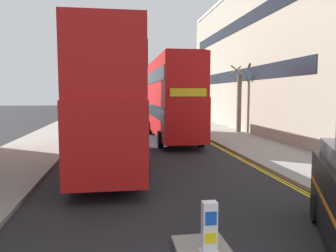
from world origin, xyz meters
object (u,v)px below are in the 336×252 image
at_px(keep_left_bollard, 209,233).
at_px(double_decker_bus_away, 109,98).
at_px(double_decker_bus_oncoming, 172,96).
at_px(pedestrian_far, 205,116).

relative_size(keep_left_bollard, double_decker_bus_away, 0.10).
bearing_deg(keep_left_bollard, double_decker_bus_away, 103.01).
bearing_deg(double_decker_bus_away, keep_left_bollard, -76.99).
xyz_separation_m(keep_left_bollard, double_decker_bus_oncoming, (2.03, 16.73, 2.42)).
distance_m(keep_left_bollard, double_decker_bus_oncoming, 17.03).
bearing_deg(pedestrian_far, double_decker_bus_oncoming, -118.89).
bearing_deg(keep_left_bollard, double_decker_bus_oncoming, 83.07).
relative_size(keep_left_bollard, double_decker_bus_oncoming, 0.10).
height_order(keep_left_bollard, pedestrian_far, pedestrian_far).
height_order(keep_left_bollard, double_decker_bus_oncoming, double_decker_bus_oncoming).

